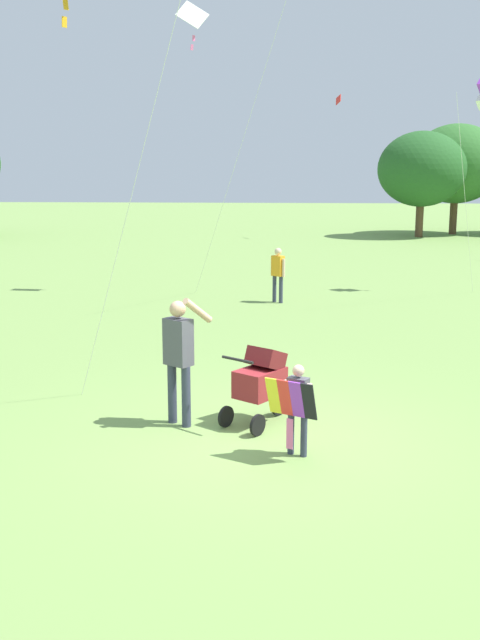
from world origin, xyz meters
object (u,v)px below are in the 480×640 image
object	(u,v)px
person_adult_flyer	(179,351)
stroller	(261,379)
kite_orange_delta	(197,30)
child_with_butterfly_kite	(297,402)
person_couple_left	(278,271)

from	to	relation	value
person_adult_flyer	stroller	bearing A→B (deg)	5.90
person_adult_flyer	kite_orange_delta	world-z (taller)	kite_orange_delta
person_adult_flyer	stroller	distance (m)	1.13
child_with_butterfly_kite	person_adult_flyer	size ratio (longest dim) A/B	0.64
stroller	person_couple_left	distance (m)	8.89
kite_orange_delta	person_couple_left	world-z (taller)	kite_orange_delta
stroller	child_with_butterfly_kite	bearing A→B (deg)	-67.85
child_with_butterfly_kite	stroller	size ratio (longest dim) A/B	1.04
child_with_butterfly_kite	person_couple_left	distance (m)	10.00
person_adult_flyer	kite_orange_delta	xyz separation A→B (m)	(-0.92, 10.21, 5.63)
stroller	kite_orange_delta	size ratio (longest dim) A/B	0.14
person_adult_flyer	stroller	size ratio (longest dim) A/B	1.63
child_with_butterfly_kite	stroller	distance (m)	1.19
stroller	person_couple_left	xyz separation A→B (m)	(0.11, 8.89, 0.19)
kite_orange_delta	person_couple_left	distance (m)	6.30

